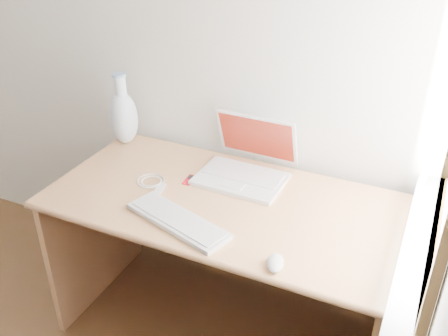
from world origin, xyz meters
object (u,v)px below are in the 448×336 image
at_px(desk, 231,230).
at_px(external_keyboard, 178,220).
at_px(laptop, 245,164).
at_px(vase, 123,116).

relative_size(desk, external_keyboard, 3.09).
xyz_separation_m(desk, external_keyboard, (-0.08, -0.30, 0.22)).
height_order(laptop, vase, vase).
xyz_separation_m(laptop, external_keyboard, (-0.09, -0.43, -0.05)).
height_order(laptop, external_keyboard, laptop).
bearing_deg(laptop, desk, -94.17).
distance_m(external_keyboard, vase, 0.75).
bearing_deg(vase, laptop, -4.37).
xyz_separation_m(external_keyboard, vase, (-0.56, 0.48, 0.13)).
relative_size(laptop, vase, 1.06).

